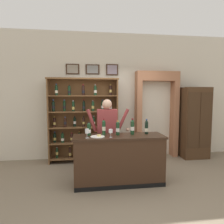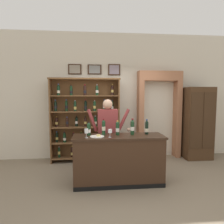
{
  "view_description": "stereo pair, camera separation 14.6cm",
  "coord_description": "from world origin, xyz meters",
  "px_view_note": "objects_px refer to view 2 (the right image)",
  "views": [
    {
      "loc": [
        -0.72,
        -3.7,
        1.76
      ],
      "look_at": [
        -0.2,
        0.18,
        1.41
      ],
      "focal_mm": 31.25,
      "sensor_mm": 36.0,
      "label": 1
    },
    {
      "loc": [
        -0.57,
        -3.71,
        1.76
      ],
      "look_at": [
        -0.2,
        0.18,
        1.41
      ],
      "focal_mm": 31.25,
      "sensor_mm": 36.0,
      "label": 2
    }
  ],
  "objects_px": {
    "tasting_bottle_brunello": "(147,127)",
    "tasting_counter": "(119,160)",
    "wine_shelf": "(85,118)",
    "shopkeeper": "(108,128)",
    "cheese_plate": "(97,136)",
    "tasting_bottle_riserva": "(89,129)",
    "side_cabinet": "(198,123)",
    "wine_glass_left": "(110,132)",
    "tasting_bottle_rosso": "(118,128)",
    "tasting_bottle_prosecco": "(132,127)",
    "tasting_bottle_vin_santo": "(104,127)",
    "wine_glass_center": "(86,131)"
  },
  "relations": [
    {
      "from": "shopkeeper",
      "to": "tasting_bottle_prosecco",
      "type": "bearing_deg",
      "value": -44.17
    },
    {
      "from": "side_cabinet",
      "to": "tasting_counter",
      "type": "bearing_deg",
      "value": -151.27
    },
    {
      "from": "tasting_bottle_vin_santo",
      "to": "wine_glass_left",
      "type": "bearing_deg",
      "value": -65.3
    },
    {
      "from": "tasting_bottle_rosso",
      "to": "tasting_bottle_riserva",
      "type": "bearing_deg",
      "value": 176.66
    },
    {
      "from": "tasting_counter",
      "to": "tasting_bottle_rosso",
      "type": "bearing_deg",
      "value": 101.63
    },
    {
      "from": "tasting_counter",
      "to": "cheese_plate",
      "type": "bearing_deg",
      "value": -171.24
    },
    {
      "from": "wine_shelf",
      "to": "tasting_counter",
      "type": "xyz_separation_m",
      "value": [
        0.7,
        -1.4,
        -0.66
      ]
    },
    {
      "from": "tasting_bottle_brunello",
      "to": "wine_glass_left",
      "type": "bearing_deg",
      "value": -163.52
    },
    {
      "from": "tasting_counter",
      "to": "tasting_bottle_brunello",
      "type": "height_order",
      "value": "tasting_bottle_brunello"
    },
    {
      "from": "tasting_bottle_vin_santo",
      "to": "tasting_bottle_brunello",
      "type": "distance_m",
      "value": 0.87
    },
    {
      "from": "side_cabinet",
      "to": "tasting_bottle_rosso",
      "type": "distance_m",
      "value": 2.66
    },
    {
      "from": "side_cabinet",
      "to": "tasting_bottle_rosso",
      "type": "height_order",
      "value": "side_cabinet"
    },
    {
      "from": "side_cabinet",
      "to": "tasting_bottle_brunello",
      "type": "relative_size",
      "value": 6.34
    },
    {
      "from": "tasting_bottle_brunello",
      "to": "shopkeeper",
      "type": "bearing_deg",
      "value": 150.61
    },
    {
      "from": "shopkeeper",
      "to": "tasting_bottle_rosso",
      "type": "bearing_deg",
      "value": -70.22
    },
    {
      "from": "shopkeeper",
      "to": "tasting_bottle_brunello",
      "type": "distance_m",
      "value": 0.87
    },
    {
      "from": "tasting_bottle_vin_santo",
      "to": "tasting_bottle_brunello",
      "type": "relative_size",
      "value": 1.07
    },
    {
      "from": "tasting_bottle_vin_santo",
      "to": "wine_glass_left",
      "type": "xyz_separation_m",
      "value": [
        0.11,
        -0.23,
        -0.04
      ]
    },
    {
      "from": "tasting_bottle_riserva",
      "to": "wine_shelf",
      "type": "bearing_deg",
      "value": 95.23
    },
    {
      "from": "wine_shelf",
      "to": "tasting_bottle_riserva",
      "type": "distance_m",
      "value": 1.31
    },
    {
      "from": "tasting_bottle_riserva",
      "to": "wine_glass_center",
      "type": "relative_size",
      "value": 1.54
    },
    {
      "from": "wine_glass_left",
      "to": "cheese_plate",
      "type": "distance_m",
      "value": 0.27
    },
    {
      "from": "tasting_bottle_rosso",
      "to": "wine_shelf",
      "type": "bearing_deg",
      "value": 117.19
    },
    {
      "from": "tasting_bottle_vin_santo",
      "to": "cheese_plate",
      "type": "relative_size",
      "value": 1.21
    },
    {
      "from": "tasting_bottle_rosso",
      "to": "tasting_counter",
      "type": "bearing_deg",
      "value": -78.37
    },
    {
      "from": "wine_shelf",
      "to": "side_cabinet",
      "type": "xyz_separation_m",
      "value": [
        3.05,
        -0.11,
        -0.16
      ]
    },
    {
      "from": "tasting_bottle_riserva",
      "to": "wine_glass_left",
      "type": "relative_size",
      "value": 1.72
    },
    {
      "from": "tasting_bottle_riserva",
      "to": "side_cabinet",
      "type": "bearing_deg",
      "value": 22.09
    },
    {
      "from": "tasting_bottle_brunello",
      "to": "tasting_counter",
      "type": "bearing_deg",
      "value": -171.18
    },
    {
      "from": "side_cabinet",
      "to": "tasting_bottle_prosecco",
      "type": "relative_size",
      "value": 5.95
    },
    {
      "from": "wine_glass_left",
      "to": "wine_glass_center",
      "type": "bearing_deg",
      "value": 179.77
    },
    {
      "from": "side_cabinet",
      "to": "tasting_counter",
      "type": "xyz_separation_m",
      "value": [
        -2.35,
        -1.29,
        -0.5
      ]
    },
    {
      "from": "tasting_bottle_rosso",
      "to": "tasting_bottle_brunello",
      "type": "distance_m",
      "value": 0.6
    },
    {
      "from": "tasting_bottle_prosecco",
      "to": "tasting_bottle_brunello",
      "type": "relative_size",
      "value": 1.07
    },
    {
      "from": "wine_glass_left",
      "to": "shopkeeper",
      "type": "bearing_deg",
      "value": 89.6
    },
    {
      "from": "tasting_bottle_prosecco",
      "to": "cheese_plate",
      "type": "bearing_deg",
      "value": -169.14
    },
    {
      "from": "tasting_counter",
      "to": "wine_glass_center",
      "type": "distance_m",
      "value": 0.88
    },
    {
      "from": "wine_shelf",
      "to": "wine_glass_left",
      "type": "xyz_separation_m",
      "value": [
        0.52,
        -1.54,
        -0.07
      ]
    },
    {
      "from": "tasting_bottle_brunello",
      "to": "cheese_plate",
      "type": "height_order",
      "value": "tasting_bottle_brunello"
    },
    {
      "from": "tasting_bottle_brunello",
      "to": "tasting_bottle_rosso",
      "type": "bearing_deg",
      "value": -177.58
    },
    {
      "from": "tasting_counter",
      "to": "tasting_bottle_riserva",
      "type": "relative_size",
      "value": 6.69
    },
    {
      "from": "wine_shelf",
      "to": "tasting_bottle_riserva",
      "type": "bearing_deg",
      "value": -84.77
    },
    {
      "from": "tasting_bottle_rosso",
      "to": "side_cabinet",
      "type": "bearing_deg",
      "value": 27.36
    },
    {
      "from": "wine_glass_left",
      "to": "wine_glass_center",
      "type": "xyz_separation_m",
      "value": [
        -0.44,
        0.0,
        0.01
      ]
    },
    {
      "from": "tasting_bottle_rosso",
      "to": "tasting_bottle_vin_santo",
      "type": "bearing_deg",
      "value": 173.36
    },
    {
      "from": "tasting_bottle_rosso",
      "to": "tasting_bottle_prosecco",
      "type": "height_order",
      "value": "tasting_bottle_prosecco"
    },
    {
      "from": "side_cabinet",
      "to": "wine_glass_left",
      "type": "relative_size",
      "value": 12.64
    },
    {
      "from": "tasting_bottle_vin_santo",
      "to": "shopkeeper",
      "type": "bearing_deg",
      "value": 75.14
    },
    {
      "from": "tasting_bottle_prosecco",
      "to": "wine_shelf",
      "type": "bearing_deg",
      "value": 126.48
    },
    {
      "from": "wine_glass_center",
      "to": "tasting_bottle_vin_santo",
      "type": "bearing_deg",
      "value": 34.84
    }
  ]
}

